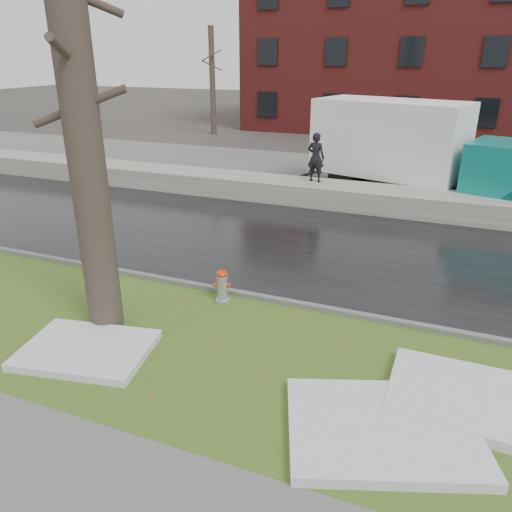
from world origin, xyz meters
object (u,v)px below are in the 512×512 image
at_px(fire_hydrant, 222,284).
at_px(box_truck, 417,149).
at_px(tree, 80,112).
at_px(worker, 316,157).

xyz_separation_m(fire_hydrant, box_truck, (2.86, 10.17, 1.36)).
height_order(fire_hydrant, tree, tree).
xyz_separation_m(box_truck, worker, (-3.19, -1.91, -0.20)).
height_order(fire_hydrant, box_truck, box_truck).
relative_size(box_truck, worker, 6.04).
relative_size(fire_hydrant, tree, 0.09).
distance_m(tree, worker, 10.36).
bearing_deg(fire_hydrant, box_truck, 57.83).
bearing_deg(box_truck, fire_hydrant, -90.18).
bearing_deg(tree, box_truck, 69.02).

